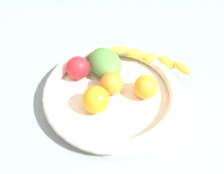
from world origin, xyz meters
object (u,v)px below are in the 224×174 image
at_px(fruit_bowl, 112,93).
at_px(orange_front, 111,83).
at_px(banana_draped_left, 151,58).
at_px(mango_green, 105,63).
at_px(orange_mid_left, 146,87).
at_px(tomato_red, 78,68).
at_px(orange_mid_right, 96,100).

xyz_separation_m(fruit_bowl, orange_front, (-0.01, -0.00, 0.02)).
bearing_deg(banana_draped_left, mango_green, -79.77).
height_order(banana_draped_left, orange_mid_left, orange_mid_left).
xyz_separation_m(tomato_red, mango_green, (-0.02, 0.07, 0.00)).
distance_m(fruit_bowl, banana_draped_left, 0.15).
height_order(fruit_bowl, orange_front, orange_front).
bearing_deg(banana_draped_left, orange_front, -48.97).
xyz_separation_m(orange_front, mango_green, (-0.07, -0.01, 0.00)).
height_order(orange_front, mango_green, mango_green).
xyz_separation_m(orange_front, orange_mid_left, (0.01, 0.09, 0.00)).
bearing_deg(orange_front, fruit_bowl, 14.89).
xyz_separation_m(orange_mid_right, tomato_red, (-0.11, -0.05, -0.00)).
bearing_deg(fruit_bowl, tomato_red, -126.58).
relative_size(banana_draped_left, orange_mid_left, 3.64).
relative_size(fruit_bowl, mango_green, 3.10).
xyz_separation_m(banana_draped_left, orange_mid_right, (0.15, -0.15, 0.01)).
distance_m(orange_front, orange_mid_left, 0.09).
bearing_deg(tomato_red, mango_green, 105.04).
distance_m(banana_draped_left, tomato_red, 0.20).
relative_size(banana_draped_left, orange_front, 3.68).
distance_m(orange_front, tomato_red, 0.10).
height_order(fruit_bowl, mango_green, mango_green).
height_order(fruit_bowl, orange_mid_left, orange_mid_left).
bearing_deg(orange_mid_left, tomato_red, -110.62).
bearing_deg(orange_front, orange_mid_left, 82.88).
bearing_deg(orange_mid_right, orange_front, 147.65).
bearing_deg(mango_green, banana_draped_left, 100.23).
relative_size(orange_mid_left, tomato_red, 0.97).
bearing_deg(orange_mid_right, banana_draped_left, 136.10).
bearing_deg(orange_front, tomato_red, -122.21).
height_order(fruit_bowl, banana_draped_left, banana_draped_left).
bearing_deg(orange_mid_left, mango_green, -129.81).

